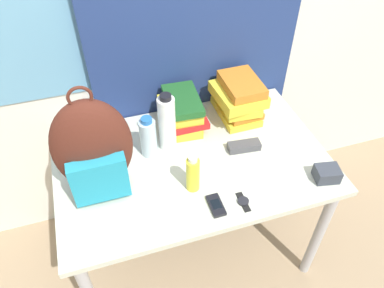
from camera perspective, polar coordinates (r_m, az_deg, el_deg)
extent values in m
cube|color=silver|center=(1.77, -4.93, 20.21)|extent=(6.00, 0.05, 2.50)
cube|color=#66A3C6|center=(1.69, -21.84, 18.06)|extent=(1.10, 0.01, 0.80)
cube|color=navy|center=(1.76, 0.66, 20.19)|extent=(1.04, 0.04, 2.50)
cube|color=beige|center=(1.70, 0.00, -2.78)|extent=(1.22, 0.77, 0.03)
cylinder|color=#B2B2B7|center=(2.01, 18.72, -12.86)|extent=(0.05, 0.05, 0.70)
cylinder|color=#B2B2B7|center=(2.17, -16.94, -6.48)|extent=(0.05, 0.05, 0.70)
cylinder|color=#B2B2B7|center=(2.34, 10.52, -0.25)|extent=(0.05, 0.05, 0.70)
ellipsoid|color=#512319|center=(1.48, -14.90, -0.42)|extent=(0.31, 0.16, 0.45)
cube|color=teal|center=(1.48, -13.85, -5.33)|extent=(0.22, 0.05, 0.20)
torus|color=#512319|center=(1.34, -16.74, 6.86)|extent=(0.09, 0.01, 0.09)
cube|color=yellow|center=(1.84, -1.70, 3.37)|extent=(0.19, 0.24, 0.05)
cube|color=red|center=(1.82, -1.45, 4.50)|extent=(0.20, 0.25, 0.03)
cube|color=yellow|center=(1.78, -1.85, 5.31)|extent=(0.19, 0.22, 0.06)
cube|color=#1E5623|center=(1.76, -1.47, 6.68)|extent=(0.17, 0.26, 0.03)
cube|color=yellow|center=(1.94, 6.69, 5.00)|extent=(0.18, 0.28, 0.04)
cube|color=orange|center=(1.91, 7.35, 5.56)|extent=(0.17, 0.22, 0.03)
cube|color=yellow|center=(1.88, 7.09, 6.33)|extent=(0.19, 0.24, 0.04)
cube|color=yellow|center=(1.85, 7.06, 7.54)|extent=(0.23, 0.26, 0.06)
cube|color=orange|center=(1.83, 7.58, 8.98)|extent=(0.17, 0.24, 0.05)
cylinder|color=silver|center=(1.67, -6.67, 0.89)|extent=(0.07, 0.07, 0.19)
cylinder|color=#286BB7|center=(1.60, -6.97, 3.60)|extent=(0.05, 0.05, 0.02)
cylinder|color=white|center=(1.67, -3.82, 3.07)|extent=(0.08, 0.08, 0.27)
cylinder|color=black|center=(1.57, -4.07, 7.13)|extent=(0.05, 0.05, 0.02)
cylinder|color=yellow|center=(1.53, 0.13, -4.70)|extent=(0.06, 0.06, 0.16)
cylinder|color=white|center=(1.46, 0.13, -2.32)|extent=(0.04, 0.04, 0.02)
cube|color=black|center=(1.52, 3.67, -9.31)|extent=(0.05, 0.11, 0.02)
cube|color=black|center=(1.52, 3.68, -9.12)|extent=(0.04, 0.05, 0.00)
cube|color=#47474C|center=(1.75, 7.94, -0.33)|extent=(0.15, 0.07, 0.04)
cube|color=#383D47|center=(1.70, 19.87, -4.27)|extent=(0.11, 0.10, 0.06)
cube|color=black|center=(1.55, 7.80, -8.74)|extent=(0.03, 0.10, 0.00)
cylinder|color=#232328|center=(1.55, 7.82, -8.65)|extent=(0.05, 0.05, 0.01)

